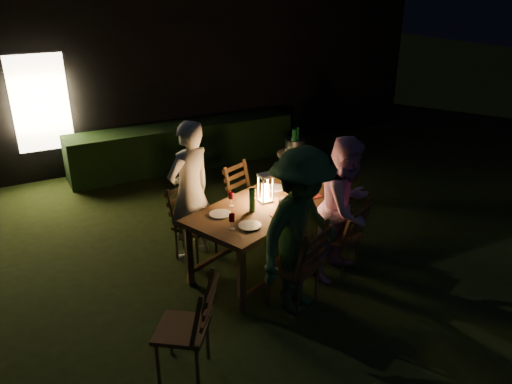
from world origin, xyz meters
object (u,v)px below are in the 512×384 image
chair_far_right (247,210)px  lantern (265,190)px  side_table (295,158)px  person_opp_left (301,232)px  bottle_bucket_b (296,142)px  person_opp_right (346,208)px  bottle_table (252,200)px  chair_near_left (295,279)px  chair_far_left (195,236)px  dining_table (266,210)px  chair_end (321,210)px  chair_spare (185,344)px  ice_bucket (295,146)px  person_house_side (190,192)px  bottle_bucket_a (294,144)px  chair_near_right (339,248)px

chair_far_right → lantern: (-0.19, -0.85, 0.67)m
chair_far_right → side_table: (1.18, 0.68, 0.36)m
person_opp_left → bottle_bucket_b: size_ratio=5.64×
lantern → chair_far_right: bearing=77.2°
person_opp_right → bottle_table: (-0.96, 0.50, 0.10)m
chair_near_left → chair_far_left: size_ratio=1.06×
dining_table → chair_end: (1.14, 0.46, -0.45)m
chair_near_left → chair_far_right: bearing=53.1°
chair_spare → ice_bucket: 4.14m
person_house_side → ice_bucket: person_house_side is taller
person_house_side → side_table: size_ratio=2.39×
lantern → chair_end: bearing=19.5°
dining_table → chair_far_left: chair_far_left is taller
chair_far_left → chair_far_right: 1.00m
chair_spare → bottle_bucket_a: 4.08m
chair_near_right → lantern: 1.13m
chair_near_right → person_house_side: size_ratio=0.56×
chair_end → chair_spare: 3.18m
person_opp_left → ice_bucket: (1.52, 2.52, -0.05)m
chair_far_right → person_house_side: 1.16m
chair_near_right → lantern: size_ratio=2.84×
chair_far_left → bottle_bucket_a: bottle_bucket_a is taller
chair_near_left → person_house_side: (-0.60, 1.48, 0.57)m
chair_far_left → bottle_bucket_b: bottle_bucket_b is taller
person_opp_left → ice_bucket: 2.94m
person_house_side → bottle_bucket_a: (2.08, 0.96, 0.01)m
person_opp_right → chair_near_left: bearing=176.9°
ice_bucket → bottle_bucket_a: bottle_bucket_a is taller
chair_near_left → person_opp_right: (0.85, 0.29, 0.53)m
chair_near_right → chair_end: 1.10m
lantern → person_house_side: bearing=144.9°
dining_table → person_opp_left: size_ratio=1.20×
person_opp_left → bottle_table: (-0.12, 0.84, 0.05)m
dining_table → side_table: 2.13m
dining_table → chair_far_right: size_ratio=2.22×
bottle_bucket_a → side_table: bearing=38.7°
person_opp_right → chair_end: bearing=46.4°
lantern → bottle_bucket_a: size_ratio=1.09×
chair_near_right → chair_far_left: bearing=117.3°
chair_near_right → bottle_table: size_ratio=3.55×
chair_near_right → bottle_bucket_b: 2.38m
chair_near_right → side_table: 2.28m
person_house_side → chair_near_left: bearing=90.1°
chair_near_left → person_opp_left: size_ratio=0.58×
dining_table → chair_near_left: bearing=-120.2°
bottle_bucket_a → bottle_table: bearing=-133.9°
chair_end → bottle_bucket_b: (0.31, 1.17, 0.62)m
chair_spare → ice_bucket: chair_spare is taller
chair_near_right → chair_spare: chair_spare is taller
chair_near_left → chair_end: bearing=20.7°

